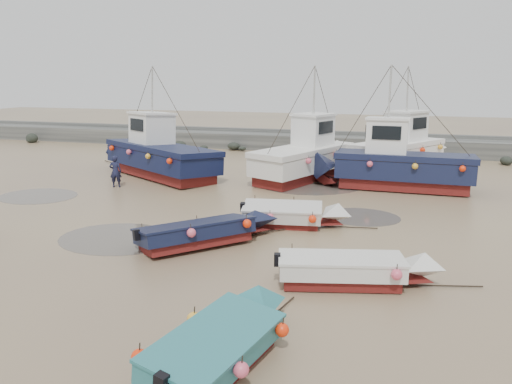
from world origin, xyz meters
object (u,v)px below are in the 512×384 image
(cabin_boat_0, at_px, (155,154))
(person, at_px, (117,187))
(cabin_boat_1, at_px, (309,155))
(dinghy_3, at_px, (354,267))
(cabin_boat_2, at_px, (391,163))
(dinghy_5, at_px, (292,212))
(cabin_boat_3, at_px, (403,149))
(dinghy_2, at_px, (223,337))
(dinghy_1, at_px, (206,230))

(cabin_boat_0, relative_size, person, 6.16)
(cabin_boat_0, height_order, cabin_boat_1, same)
(dinghy_3, xyz_separation_m, cabin_boat_2, (0.53, 12.94, 0.79))
(dinghy_5, height_order, cabin_boat_1, cabin_boat_1)
(cabin_boat_0, distance_m, cabin_boat_3, 14.94)
(cabin_boat_0, relative_size, cabin_boat_3, 1.20)
(cabin_boat_0, xyz_separation_m, person, (-0.52, -3.39, -1.30))
(dinghy_2, distance_m, cabin_boat_0, 20.17)
(cabin_boat_0, xyz_separation_m, cabin_boat_1, (8.73, 1.80, 0.03))
(dinghy_1, distance_m, cabin_boat_3, 17.43)
(cabin_boat_0, height_order, cabin_boat_3, same)
(dinghy_1, xyz_separation_m, dinghy_3, (5.28, -2.02, 0.01))
(cabin_boat_1, bearing_deg, dinghy_3, -51.22)
(dinghy_5, height_order, person, dinghy_5)
(dinghy_1, distance_m, dinghy_2, 7.34)
(dinghy_5, xyz_separation_m, cabin_boat_1, (-1.11, 9.31, 0.78))
(dinghy_2, xyz_separation_m, dinghy_5, (-0.73, 9.66, 0.00))
(dinghy_1, relative_size, person, 3.04)
(dinghy_3, height_order, cabin_boat_3, cabin_boat_3)
(dinghy_2, relative_size, cabin_boat_3, 0.63)
(dinghy_5, distance_m, cabin_boat_2, 8.68)
(dinghy_2, height_order, cabin_boat_0, cabin_boat_0)
(cabin_boat_1, bearing_deg, cabin_boat_3, 60.70)
(cabin_boat_2, bearing_deg, dinghy_2, 171.97)
(dinghy_2, height_order, person, dinghy_2)
(cabin_boat_1, bearing_deg, cabin_boat_0, -145.25)
(dinghy_2, height_order, dinghy_3, same)
(dinghy_2, relative_size, cabin_boat_2, 0.54)
(cabin_boat_0, relative_size, cabin_boat_2, 1.04)
(dinghy_1, height_order, cabin_boat_3, cabin_boat_3)
(cabin_boat_3, bearing_deg, dinghy_1, -78.52)
(dinghy_2, xyz_separation_m, cabin_boat_2, (2.72, 17.58, 0.79))
(dinghy_5, bearing_deg, cabin_boat_0, -136.22)
(dinghy_3, xyz_separation_m, cabin_boat_0, (-12.75, 12.53, 0.75))
(cabin_boat_3, bearing_deg, dinghy_2, -65.23)
(dinghy_3, height_order, person, dinghy_3)
(dinghy_3, distance_m, dinghy_5, 5.80)
(cabin_boat_3, bearing_deg, dinghy_3, -60.49)
(dinghy_2, bearing_deg, person, 141.56)
(cabin_boat_3, xyz_separation_m, person, (-14.33, -9.09, -1.37))
(dinghy_1, distance_m, cabin_boat_1, 12.39)
(cabin_boat_3, relative_size, person, 5.13)
(dinghy_2, height_order, cabin_boat_2, cabin_boat_2)
(dinghy_2, bearing_deg, dinghy_5, 107.06)
(cabin_boat_2, bearing_deg, dinghy_5, 157.25)
(dinghy_1, relative_size, cabin_boat_1, 0.52)
(dinghy_2, height_order, cabin_boat_3, cabin_boat_3)
(dinghy_5, height_order, cabin_boat_2, cabin_boat_2)
(cabin_boat_0, distance_m, cabin_boat_1, 8.91)
(dinghy_1, height_order, dinghy_5, same)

